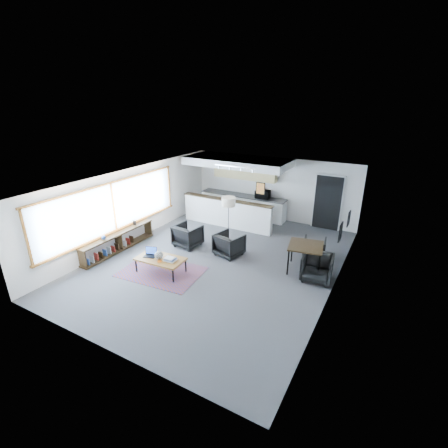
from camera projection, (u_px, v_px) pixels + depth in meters
The scene contains 21 objects.
room at pixel (219, 222), 9.84m from camera, with size 7.02×9.02×2.62m.
window at pixel (113, 208), 10.62m from camera, with size 0.10×5.95×1.66m.
console at pixel (118, 242), 10.83m from camera, with size 0.35×3.00×0.80m.
kitchenette at pixel (238, 187), 13.37m from camera, with size 4.20×1.96×2.60m.
doorway at pixel (328, 202), 12.47m from camera, with size 1.10×0.12×2.15m.
track_light at pixel (235, 168), 11.44m from camera, with size 1.60×0.07×0.15m.
wall_art_lower at pixel (340, 232), 8.50m from camera, with size 0.03×0.38×0.48m.
wall_art_upper at pixel (349, 219), 9.57m from camera, with size 0.03×0.34×0.44m.
kilim_rug at pixel (161, 272), 9.63m from camera, with size 2.49×1.80×0.01m.
coffee_table at pixel (160, 259), 9.47m from camera, with size 1.45×0.83×0.46m.
laptop at pixel (151, 253), 9.60m from camera, with size 0.42×0.38×0.25m.
ceramic_pot at pixel (159, 255), 9.37m from camera, with size 0.25×0.25×0.25m.
book_stack at pixel (170, 259), 9.30m from camera, with size 0.34×0.28×0.10m.
coaster at pixel (160, 261), 9.26m from camera, with size 0.14×0.14×0.01m.
armchair_left at pixel (188, 234), 11.19m from camera, with size 0.82×0.77×0.85m, color black.
armchair_right at pixel (229, 243), 10.54m from camera, with size 0.80×0.75×0.82m, color black.
floor_lamp at pixel (229, 203), 11.13m from camera, with size 0.59×0.59×1.66m.
dining_table at pixel (306, 247), 9.48m from camera, with size 1.13×1.13×0.82m.
dining_chair_near at pixel (317, 268), 9.11m from camera, with size 0.70×0.65×0.72m, color black.
dining_chair_far at pixel (314, 248), 10.46m from camera, with size 0.58×0.54×0.59m, color black.
microwave at pixel (263, 193), 13.40m from camera, with size 0.59×0.33×0.40m, color black.
Camera 1 is at (4.61, -7.93, 4.85)m, focal length 26.00 mm.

